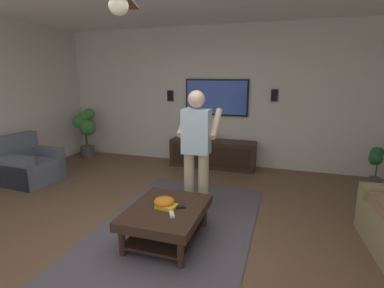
# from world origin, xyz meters

# --- Properties ---
(ground_plane) EXTENTS (7.98, 7.98, 0.00)m
(ground_plane) POSITION_xyz_m (0.00, 0.00, 0.00)
(ground_plane) COLOR brown
(wall_back_tv) EXTENTS (0.10, 6.85, 2.77)m
(wall_back_tv) POSITION_xyz_m (3.17, 0.00, 1.39)
(wall_back_tv) COLOR silver
(wall_back_tv) RESTS_ON ground
(area_rug) EXTENTS (3.12, 1.83, 0.01)m
(area_rug) POSITION_xyz_m (0.24, -0.19, 0.01)
(area_rug) COLOR #514C56
(area_rug) RESTS_ON ground
(armchair) EXTENTS (0.84, 0.85, 0.82)m
(armchair) POSITION_xyz_m (1.02, 2.82, 0.28)
(armchair) COLOR slate
(armchair) RESTS_ON ground
(coffee_table) EXTENTS (1.00, 0.80, 0.40)m
(coffee_table) POSITION_xyz_m (0.04, -0.19, 0.30)
(coffee_table) COLOR #332116
(coffee_table) RESTS_ON ground
(media_console) EXTENTS (0.45, 1.70, 0.55)m
(media_console) POSITION_xyz_m (2.83, -0.01, 0.28)
(media_console) COLOR #332116
(media_console) RESTS_ON ground
(tv) EXTENTS (0.05, 1.28, 0.72)m
(tv) POSITION_xyz_m (3.07, -0.01, 1.39)
(tv) COLOR black
(person_standing) EXTENTS (0.54, 0.54, 1.64)m
(person_standing) POSITION_xyz_m (0.87, -0.28, 0.93)
(person_standing) COLOR #C6B793
(person_standing) RESTS_ON ground
(potted_plant_tall) EXTENTS (0.48, 0.52, 1.10)m
(potted_plant_tall) POSITION_xyz_m (2.65, 2.86, 0.68)
(potted_plant_tall) COLOR #4C4C51
(potted_plant_tall) RESTS_ON ground
(potted_plant_short) EXTENTS (0.25, 0.24, 0.67)m
(potted_plant_short) POSITION_xyz_m (2.66, -2.85, 0.44)
(potted_plant_short) COLOR #4C4C51
(potted_plant_short) RESTS_ON ground
(bowl) EXTENTS (0.23, 0.23, 0.10)m
(bowl) POSITION_xyz_m (0.07, -0.15, 0.45)
(bowl) COLOR orange
(bowl) RESTS_ON coffee_table
(remote_white) EXTENTS (0.15, 0.11, 0.02)m
(remote_white) POSITION_xyz_m (-0.11, -0.31, 0.41)
(remote_white) COLOR white
(remote_white) RESTS_ON coffee_table
(remote_black) EXTENTS (0.10, 0.16, 0.02)m
(remote_black) POSITION_xyz_m (0.07, -0.33, 0.41)
(remote_black) COLOR black
(remote_black) RESTS_ON coffee_table
(book) EXTENTS (0.18, 0.23, 0.04)m
(book) POSITION_xyz_m (0.03, -0.20, 0.42)
(book) COLOR gold
(book) RESTS_ON coffee_table
(vase_round) EXTENTS (0.22, 0.22, 0.22)m
(vase_round) POSITION_xyz_m (2.85, 0.11, 0.66)
(vase_round) COLOR orange
(vase_round) RESTS_ON media_console
(wall_speaker_left) EXTENTS (0.06, 0.12, 0.22)m
(wall_speaker_left) POSITION_xyz_m (3.09, -1.14, 1.45)
(wall_speaker_left) COLOR black
(wall_speaker_right) EXTENTS (0.06, 0.12, 0.22)m
(wall_speaker_right) POSITION_xyz_m (3.09, 0.99, 1.40)
(wall_speaker_right) COLOR black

